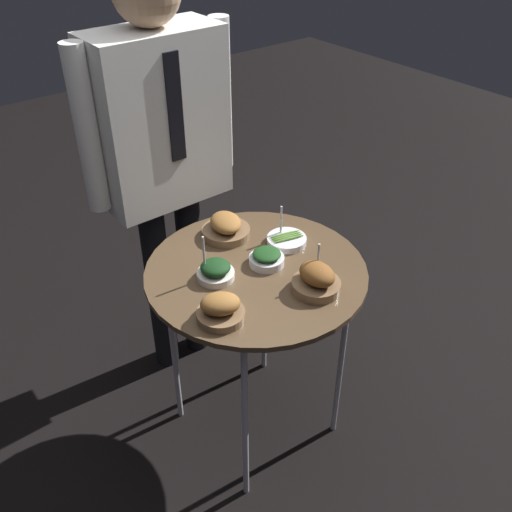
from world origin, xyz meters
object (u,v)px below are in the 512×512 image
bowl_spinach_center (215,271)px  bowl_roast_front_center (226,228)px  bowl_spinach_near_rim (267,258)px  bowl_roast_front_right (221,309)px  bowl_roast_mid_right (317,280)px  waiter_figure (162,140)px  bowl_asparagus_back_left (287,240)px  serving_cart (256,282)px

bowl_spinach_center → bowl_roast_front_center: bowl_spinach_center is taller
bowl_spinach_near_rim → bowl_roast_front_right: bowl_roast_front_right is taller
bowl_roast_front_center → bowl_roast_front_right: size_ratio=1.17×
bowl_roast_front_center → bowl_roast_mid_right: 0.40m
bowl_spinach_near_rim → waiter_figure: (-0.06, 0.50, 0.24)m
bowl_spinach_near_rim → bowl_roast_mid_right: size_ratio=0.77×
bowl_asparagus_back_left → bowl_spinach_near_rim: bearing=-157.9°
bowl_roast_front_center → bowl_roast_front_right: bearing=-128.1°
bowl_spinach_center → bowl_asparagus_back_left: size_ratio=1.15×
bowl_spinach_near_rim → bowl_spinach_center: bearing=165.7°
bowl_spinach_center → waiter_figure: (0.11, 0.46, 0.24)m
bowl_roast_front_right → bowl_asparagus_back_left: bearing=23.4°
bowl_roast_front_center → bowl_spinach_center: bearing=-133.8°
bowl_roast_front_right → serving_cart: bearing=28.4°
bowl_asparagus_back_left → bowl_roast_mid_right: size_ratio=0.90×
serving_cart → bowl_roast_front_right: bearing=-151.6°
bowl_roast_mid_right → waiter_figure: waiter_figure is taller
bowl_roast_front_center → bowl_spinach_near_rim: bearing=-88.9°
bowl_spinach_center → bowl_spinach_near_rim: bearing=-14.3°
bowl_roast_mid_right → bowl_spinach_near_rim: bearing=99.5°
bowl_roast_front_right → waiter_figure: bearing=71.6°
waiter_figure → bowl_roast_front_right: bearing=-108.4°
serving_cart → bowl_roast_front_right: (-0.22, -0.12, 0.09)m
bowl_spinach_near_rim → bowl_roast_mid_right: 0.19m
bowl_spinach_center → bowl_roast_mid_right: bowl_spinach_center is taller
bowl_spinach_center → bowl_asparagus_back_left: bearing=1.7°
bowl_spinach_center → bowl_spinach_near_rim: 0.17m
bowl_spinach_near_rim → bowl_asparagus_back_left: 0.14m
bowl_spinach_near_rim → waiter_figure: waiter_figure is taller
serving_cart → waiter_figure: bearing=91.5°
bowl_spinach_center → bowl_roast_front_right: bowl_spinach_center is taller
bowl_roast_mid_right → bowl_roast_front_right: (-0.29, 0.07, -0.00)m
bowl_asparagus_back_left → bowl_roast_front_center: bowl_asparagus_back_left is taller
serving_cart → waiter_figure: (-0.01, 0.50, 0.31)m
serving_cart → bowl_roast_mid_right: bearing=-68.8°
serving_cart → bowl_spinach_near_rim: bowl_spinach_near_rim is taller
bowl_asparagus_back_left → serving_cart: bearing=-163.7°
bowl_spinach_center → bowl_roast_front_center: bearing=46.2°
bowl_roast_front_center → waiter_figure: 0.37m
bowl_spinach_near_rim → waiter_figure: size_ratio=0.07×
serving_cart → bowl_spinach_center: (-0.12, 0.04, 0.08)m
waiter_figure → bowl_spinach_center: bearing=-103.6°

